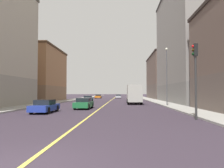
{
  "coord_description": "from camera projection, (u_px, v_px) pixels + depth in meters",
  "views": [
    {
      "loc": [
        2.69,
        -6.07,
        2.01
      ],
      "look_at": [
        1.02,
        30.58,
        3.33
      ],
      "focal_mm": 35.71,
      "sensor_mm": 36.0,
      "label": 1
    }
  ],
  "objects": [
    {
      "name": "car_teal",
      "position": [
        88.0,
        99.0,
        47.34
      ],
      "size": [
        1.79,
        4.07,
        1.23
      ],
      "color": "#196670",
      "rests_on": "ground"
    },
    {
      "name": "car_silver",
      "position": [
        118.0,
        96.0,
        70.96
      ],
      "size": [
        1.82,
        4.12,
        1.2
      ],
      "color": "silver",
      "rests_on": "ground"
    },
    {
      "name": "sidewalk_right",
      "position": [
        72.0,
        100.0,
        55.48
      ],
      "size": [
        2.83,
        168.0,
        0.15
      ],
      "primitive_type": "cube",
      "color": "#9E9B93",
      "rests_on": "ground"
    },
    {
      "name": "traffic_light_left_near",
      "position": [
        195.0,
        70.0,
        16.15
      ],
      "size": [
        0.4,
        0.32,
        5.52
      ],
      "color": "#2D2D2D",
      "rests_on": "ground"
    },
    {
      "name": "street_lamp_left_near",
      "position": [
        167.0,
        71.0,
        31.56
      ],
      "size": [
        0.36,
        0.36,
        8.14
      ],
      "color": "#4C4C51",
      "rests_on": "ground"
    },
    {
      "name": "ground_plane",
      "position": [
        24.0,
        165.0,
        6.11
      ],
      "size": [
        400.0,
        400.0,
        0.0
      ],
      "primitive_type": "plane",
      "color": "#342A35",
      "rests_on": "ground"
    },
    {
      "name": "building_right_midblock",
      "position": [
        35.0,
        75.0,
        48.55
      ],
      "size": [
        10.37,
        15.51,
        11.56
      ],
      "color": "#8F6B4F",
      "rests_on": "ground"
    },
    {
      "name": "sidewalk_left",
      "position": [
        151.0,
        100.0,
        54.58
      ],
      "size": [
        2.83,
        168.0,
        0.15
      ],
      "primitive_type": "cube",
      "color": "#9E9B93",
      "rests_on": "ground"
    },
    {
      "name": "box_truck",
      "position": [
        134.0,
        94.0,
        37.37
      ],
      "size": [
        2.38,
        7.86,
        3.17
      ],
      "color": "beige",
      "rests_on": "ground"
    },
    {
      "name": "car_maroon",
      "position": [
        131.0,
        98.0,
        49.76
      ],
      "size": [
        1.93,
        4.39,
        1.31
      ],
      "color": "maroon",
      "rests_on": "ground"
    },
    {
      "name": "building_left_far",
      "position": [
        167.0,
        77.0,
        67.03
      ],
      "size": [
        10.37,
        22.03,
        13.04
      ],
      "color": "brown",
      "rests_on": "ground"
    },
    {
      "name": "car_blue",
      "position": [
        45.0,
        106.0,
        21.56
      ],
      "size": [
        1.77,
        4.45,
        1.27
      ],
      "color": "#23389E",
      "rests_on": "ground"
    },
    {
      "name": "lane_center_stripe",
      "position": [
        111.0,
        100.0,
        55.03
      ],
      "size": [
        0.16,
        154.0,
        0.01
      ],
      "primitive_type": "cube",
      "color": "#E5D14C",
      "rests_on": "ground"
    },
    {
      "name": "car_orange",
      "position": [
        98.0,
        96.0,
        71.08
      ],
      "size": [
        1.95,
        4.29,
        1.23
      ],
      "color": "orange",
      "rests_on": "ground"
    },
    {
      "name": "car_green",
      "position": [
        84.0,
        103.0,
        26.68
      ],
      "size": [
        1.85,
        4.49,
        1.31
      ],
      "color": "#1E6B38",
      "rests_on": "ground"
    },
    {
      "name": "building_left_mid",
      "position": [
        194.0,
        44.0,
        42.2
      ],
      "size": [
        10.37,
        25.16,
        22.16
      ],
      "color": "slate",
      "rests_on": "ground"
    }
  ]
}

